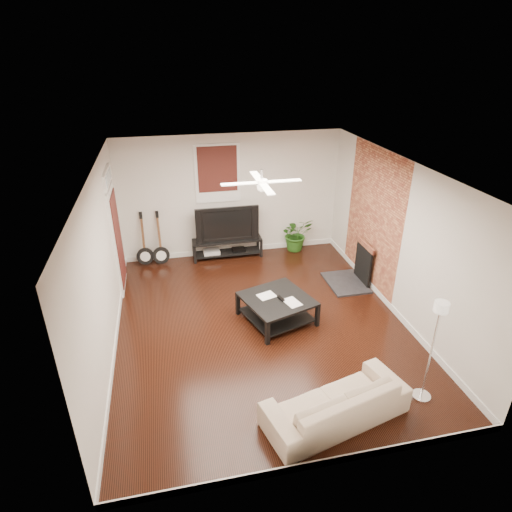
% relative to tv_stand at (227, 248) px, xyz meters
% --- Properties ---
extents(room, '(5.01, 6.01, 2.81)m').
position_rel_tv_stand_xyz_m(room, '(0.17, -2.78, 1.18)').
color(room, black).
rests_on(room, ground).
extents(brick_accent, '(0.02, 2.20, 2.80)m').
position_rel_tv_stand_xyz_m(brick_accent, '(2.65, -1.78, 1.18)').
color(brick_accent, brown).
rests_on(brick_accent, floor).
extents(fireplace, '(0.80, 1.10, 0.92)m').
position_rel_tv_stand_xyz_m(fireplace, '(2.37, -1.78, 0.24)').
color(fireplace, black).
rests_on(fireplace, floor).
extents(window_back, '(1.00, 0.06, 1.30)m').
position_rel_tv_stand_xyz_m(window_back, '(-0.13, 0.19, 1.73)').
color(window_back, '#33140E').
rests_on(window_back, wall_back).
extents(door_left, '(0.08, 1.00, 2.50)m').
position_rel_tv_stand_xyz_m(door_left, '(-2.29, -0.88, 1.03)').
color(door_left, white).
rests_on(door_left, wall_left).
extents(tv_stand, '(1.59, 0.43, 0.45)m').
position_rel_tv_stand_xyz_m(tv_stand, '(0.00, 0.00, 0.00)').
color(tv_stand, black).
rests_on(tv_stand, floor).
extents(tv, '(1.43, 0.19, 0.82)m').
position_rel_tv_stand_xyz_m(tv, '(0.00, 0.02, 0.63)').
color(tv, black).
rests_on(tv, tv_stand).
extents(coffee_table, '(1.39, 1.39, 0.46)m').
position_rel_tv_stand_xyz_m(coffee_table, '(0.47, -2.74, 0.01)').
color(coffee_table, black).
rests_on(coffee_table, floor).
extents(sofa, '(2.07, 1.23, 0.57)m').
position_rel_tv_stand_xyz_m(sofa, '(0.64, -5.11, 0.06)').
color(sofa, tan).
rests_on(sofa, floor).
extents(floor_lamp, '(0.32, 0.32, 1.59)m').
position_rel_tv_stand_xyz_m(floor_lamp, '(1.99, -5.01, 0.57)').
color(floor_lamp, silver).
rests_on(floor_lamp, floor).
extents(potted_plant, '(0.82, 0.74, 0.83)m').
position_rel_tv_stand_xyz_m(potted_plant, '(1.68, 0.04, 0.19)').
color(potted_plant, '#275E1A').
rests_on(potted_plant, floor).
extents(guitar_left, '(0.40, 0.29, 1.23)m').
position_rel_tv_stand_xyz_m(guitar_left, '(-1.87, -0.03, 0.39)').
color(guitar_left, black).
rests_on(guitar_left, floor).
extents(guitar_right, '(0.39, 0.29, 1.23)m').
position_rel_tv_stand_xyz_m(guitar_right, '(-1.52, -0.06, 0.39)').
color(guitar_right, black).
rests_on(guitar_right, floor).
extents(ceiling_fan, '(1.24, 1.24, 0.32)m').
position_rel_tv_stand_xyz_m(ceiling_fan, '(0.17, -2.78, 2.38)').
color(ceiling_fan, white).
rests_on(ceiling_fan, ceiling).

